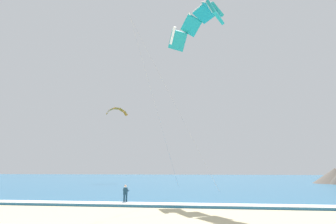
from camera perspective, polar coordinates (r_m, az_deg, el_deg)
name	(u,v)px	position (r m, az deg, el deg)	size (l,w,h in m)	color
sea	(182,180)	(88.42, 2.28, -11.15)	(200.00, 120.00, 0.20)	teal
surf_foam	(104,203)	(30.59, -10.55, -14.55)	(200.00, 1.97, 0.04)	white
surfboard	(125,204)	(31.04, -7.10, -14.91)	(0.57, 1.44, 0.09)	white
kitesurfer	(125,193)	(30.98, -7.06, -13.23)	(0.55, 0.55, 1.69)	#143347
kite_primary	(199,21)	(37.10, 5.07, 14.83)	(8.91, 8.63, 18.54)	teal
kite_distant	(117,110)	(74.01, -8.47, 0.25)	(4.21, 3.40, 1.73)	orange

